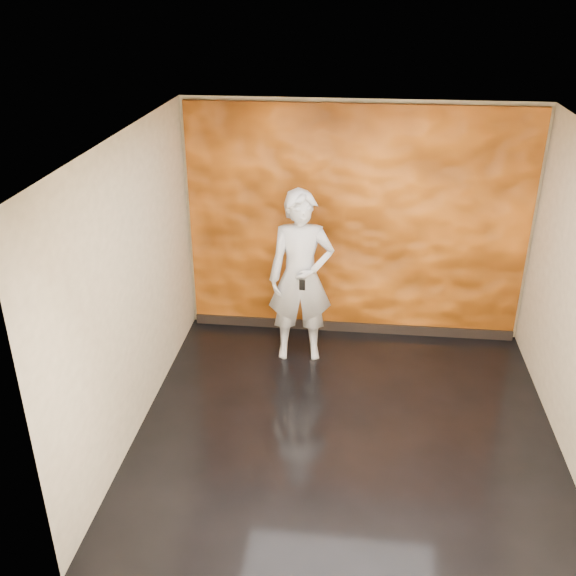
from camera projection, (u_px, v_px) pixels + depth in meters
name	position (u px, v px, depth m)	size (l,w,h in m)	color
room	(352.00, 300.00, 5.64)	(4.02, 4.02, 2.81)	black
feature_wall	(356.00, 225.00, 7.40)	(3.90, 0.06, 2.75)	orange
baseboard	(351.00, 327.00, 7.94)	(3.90, 0.04, 0.12)	black
man	(301.00, 277.00, 7.05)	(0.72, 0.47, 1.97)	#9FA3AE
phone	(302.00, 285.00, 6.77)	(0.06, 0.01, 0.12)	black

